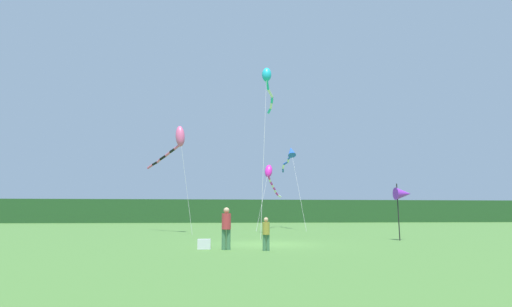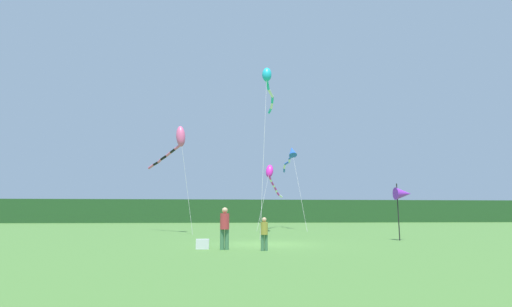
% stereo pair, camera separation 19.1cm
% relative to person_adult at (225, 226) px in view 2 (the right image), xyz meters
% --- Properties ---
extents(ground_plane, '(120.00, 120.00, 0.00)m').
position_rel_person_adult_xyz_m(ground_plane, '(2.07, 2.79, -0.96)').
color(ground_plane, '#477533').
extents(distant_treeline, '(108.00, 2.45, 3.76)m').
position_rel_person_adult_xyz_m(distant_treeline, '(2.07, 47.79, 0.92)').
color(distant_treeline, '#234C23').
rests_on(distant_treeline, ground).
extents(person_adult, '(0.38, 0.38, 1.71)m').
position_rel_person_adult_xyz_m(person_adult, '(0.00, 0.00, 0.00)').
color(person_adult, '#3F724C').
rests_on(person_adult, ground).
extents(person_child, '(0.29, 0.29, 1.31)m').
position_rel_person_adult_xyz_m(person_child, '(1.58, -0.56, -0.22)').
color(person_child, '#3F724C').
rests_on(person_child, ground).
extents(cooler_box, '(0.54, 0.32, 0.41)m').
position_rel_person_adult_xyz_m(cooler_box, '(-0.90, 0.41, -0.75)').
color(cooler_box, silver).
rests_on(cooler_box, ground).
extents(banner_flag_pole, '(0.90, 0.70, 3.12)m').
position_rel_person_adult_xyz_m(banner_flag_pole, '(9.93, 4.52, 1.58)').
color(banner_flag_pole, black).
rests_on(banner_flag_pole, ground).
extents(kite_magenta, '(3.88, 10.56, 6.32)m').
position_rel_person_adult_xyz_m(kite_magenta, '(4.71, 21.51, 4.18)').
color(kite_magenta, '#B2B2B2').
rests_on(kite_magenta, ground).
extents(kite_cyan, '(1.91, 9.76, 12.19)m').
position_rel_person_adult_xyz_m(kite_cyan, '(3.18, 11.23, 10.26)').
color(kite_cyan, '#B2B2B2').
rests_on(kite_cyan, ground).
extents(kite_rainbow, '(4.59, 6.71, 8.37)m').
position_rel_person_adult_xyz_m(kite_rainbow, '(-3.76, 14.12, 6.21)').
color(kite_rainbow, '#B2B2B2').
rests_on(kite_rainbow, ground).
extents(kite_blue, '(0.85, 10.02, 8.12)m').
position_rel_person_adult_xyz_m(kite_blue, '(6.61, 20.86, 6.29)').
color(kite_blue, '#B2B2B2').
rests_on(kite_blue, ground).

